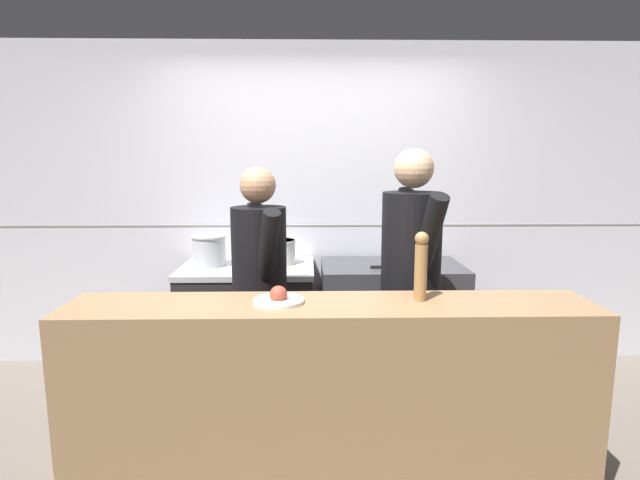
{
  "coord_description": "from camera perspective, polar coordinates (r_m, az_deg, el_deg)",
  "views": [
    {
      "loc": [
        -0.06,
        -2.57,
        1.7
      ],
      "look_at": [
        0.01,
        0.74,
        1.15
      ],
      "focal_mm": 28.0,
      "sensor_mm": 36.0,
      "label": 1
    }
  ],
  "objects": [
    {
      "name": "chef_head_cook",
      "position": [
        3.1,
        -6.9,
        -5.29
      ],
      "size": [
        0.43,
        0.71,
        1.64
      ],
      "rotation": [
        0.0,
        0.0,
        0.34
      ],
      "color": "black",
      "rests_on": "ground_plane"
    },
    {
      "name": "chefs_knife",
      "position": [
        3.69,
        8.34,
        -3.12
      ],
      "size": [
        0.41,
        0.04,
        0.02
      ],
      "color": "#B7BABF",
      "rests_on": "prep_counter"
    },
    {
      "name": "stock_pot",
      "position": [
        3.83,
        -12.55,
        -1.11
      ],
      "size": [
        0.26,
        0.26,
        0.23
      ],
      "color": "#B7BABF",
      "rests_on": "oven_range"
    },
    {
      "name": "ground_plane",
      "position": [
        3.08,
        0.05,
        -24.08
      ],
      "size": [
        14.0,
        14.0,
        0.0
      ],
      "primitive_type": "plane",
      "color": "#6B6056"
    },
    {
      "name": "mixing_bowl_steel",
      "position": [
        3.83,
        9.88,
        -2.21
      ],
      "size": [
        0.23,
        0.23,
        0.07
      ],
      "color": "#B7BABF",
      "rests_on": "prep_counter"
    },
    {
      "name": "prep_counter",
      "position": [
        3.94,
        8.09,
        -9.23
      ],
      "size": [
        1.06,
        0.65,
        0.9
      ],
      "color": "#38383D",
      "rests_on": "ground_plane"
    },
    {
      "name": "pass_counter",
      "position": [
        2.61,
        1.23,
        -17.94
      ],
      "size": [
        2.56,
        0.45,
        1.0
      ],
      "color": "#93704C",
      "rests_on": "ground_plane"
    },
    {
      "name": "oven_range",
      "position": [
        3.91,
        -8.13,
        -9.32
      ],
      "size": [
        0.99,
        0.71,
        0.89
      ],
      "color": "#232326",
      "rests_on": "ground_plane"
    },
    {
      "name": "plated_dish_main",
      "position": [
        2.44,
        -4.76,
        -6.69
      ],
      "size": [
        0.25,
        0.25,
        0.09
      ],
      "color": "white",
      "rests_on": "pass_counter"
    },
    {
      "name": "sauce_pot",
      "position": [
        3.81,
        -4.55,
        -1.28
      ],
      "size": [
        0.24,
        0.24,
        0.19
      ],
      "color": "beige",
      "rests_on": "oven_range"
    },
    {
      "name": "wall_back_tiled",
      "position": [
        4.1,
        -0.43,
        3.83
      ],
      "size": [
        8.0,
        0.06,
        2.6
      ],
      "color": "silver",
      "rests_on": "ground_plane"
    },
    {
      "name": "chef_sous",
      "position": [
        3.06,
        10.3,
        -4.41
      ],
      "size": [
        0.43,
        0.77,
        1.75
      ],
      "rotation": [
        0.0,
        0.0,
        0.23
      ],
      "color": "black",
      "rests_on": "ground_plane"
    },
    {
      "name": "pepper_mill",
      "position": [
        2.48,
        11.46,
        -2.82
      ],
      "size": [
        0.07,
        0.07,
        0.34
      ],
      "color": "#AD7A47",
      "rests_on": "pass_counter"
    }
  ]
}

